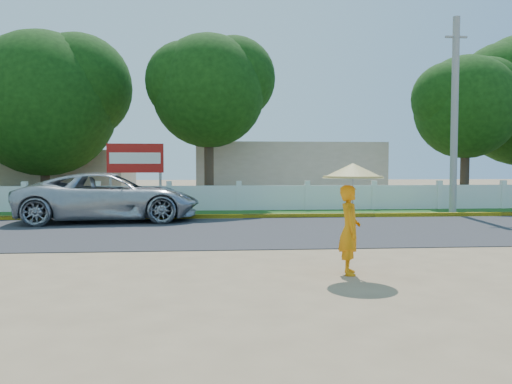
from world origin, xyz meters
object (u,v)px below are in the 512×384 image
at_px(utility_pole, 455,116).
at_px(monk_with_parasol, 351,202).
at_px(billboard, 135,162).
at_px(vehicle, 110,197).

relative_size(utility_pole, monk_with_parasol, 3.94).
xyz_separation_m(utility_pole, billboard, (-13.18, 3.24, -1.81)).
distance_m(monk_with_parasol, billboard, 15.22).
xyz_separation_m(vehicle, billboard, (0.12, 4.87, 1.28)).
relative_size(monk_with_parasol, billboard, 0.68).
bearing_deg(vehicle, monk_with_parasol, -152.54).
height_order(utility_pole, monk_with_parasol, utility_pole).
xyz_separation_m(utility_pole, vehicle, (-13.30, -1.63, -3.09)).
xyz_separation_m(monk_with_parasol, billboard, (-6.01, 13.95, 0.84)).
bearing_deg(billboard, utility_pole, -13.80).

